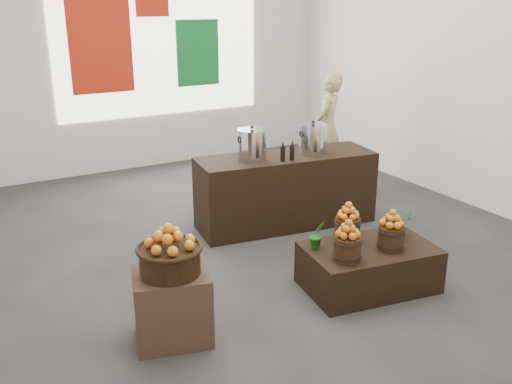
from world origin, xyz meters
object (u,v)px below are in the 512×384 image
display_table (369,267)px  counter (286,190)px  stock_pot_left (252,145)px  shopper (327,128)px  crate (173,306)px  wicker_basket (170,261)px  stock_pot_center (313,139)px

display_table → counter: counter is taller
stock_pot_left → shopper: bearing=30.3°
crate → wicker_basket: bearing=0.0°
wicker_basket → shopper: 4.36m
crate → stock_pot_center: bearing=33.0°
stock_pot_left → shopper: size_ratio=0.20×
stock_pot_left → display_table: bearing=-81.9°
display_table → counter: (0.17, 1.67, 0.22)m
crate → shopper: bearing=38.1°
wicker_basket → display_table: wicker_basket is taller
display_table → stock_pot_center: size_ratio=3.68×
stock_pot_center → shopper: bearing=47.2°
counter → shopper: (1.40, 1.12, 0.36)m
crate → stock_pot_left: size_ratio=1.80×
wicker_basket → stock_pot_center: (2.35, 1.53, 0.32)m
display_table → stock_pot_left: bearing=106.8°
crate → shopper: 4.38m
crate → counter: size_ratio=0.28×
shopper → crate: bearing=1.8°
crate → wicker_basket: (0.00, 0.00, 0.39)m
counter → stock_pot_left: (-0.41, 0.06, 0.57)m
wicker_basket → stock_pot_center: size_ratio=1.44×
wicker_basket → counter: counter is taller
crate → stock_pot_center: stock_pot_center is taller
crate → wicker_basket: size_ratio=1.25×
wicker_basket → shopper: bearing=38.1°
stock_pot_center → counter: bearing=172.1°
display_table → wicker_basket: bearing=-174.3°
counter → wicker_basket: bearing=-134.3°
wicker_basket → display_table: size_ratio=0.39×
crate → display_table: bearing=-3.0°
display_table → stock_pot_center: 1.87m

